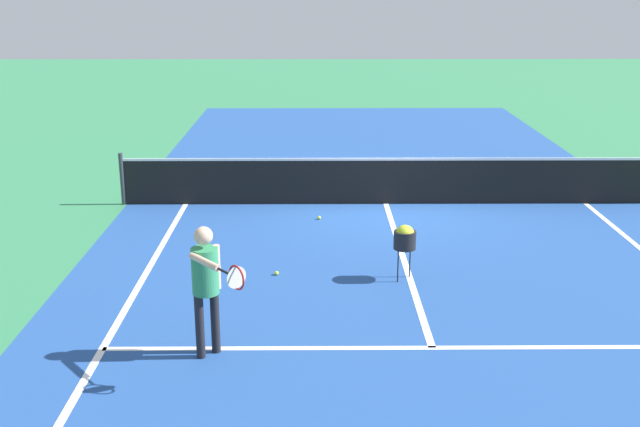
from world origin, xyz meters
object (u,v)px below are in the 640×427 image
at_px(tennis_ball_mid_court, 277,273).
at_px(tennis_ball_near_net, 319,218).
at_px(player_near, 206,277).
at_px(ball_hopper, 405,238).
at_px(net, 386,180).

distance_m(tennis_ball_mid_court, tennis_ball_near_net, 2.96).
distance_m(player_near, tennis_ball_near_net, 5.76).
bearing_deg(tennis_ball_near_net, ball_hopper, -67.41).
xyz_separation_m(net, player_near, (-2.75, -6.57, 0.53)).
relative_size(net, tennis_ball_near_net, 164.11).
xyz_separation_m(tennis_ball_mid_court, tennis_ball_near_net, (0.68, 2.88, 0.00)).
relative_size(tennis_ball_mid_court, tennis_ball_near_net, 1.00).
relative_size(ball_hopper, tennis_ball_near_net, 13.25).
bearing_deg(player_near, net, 67.30).
bearing_deg(net, tennis_ball_mid_court, -117.61).
bearing_deg(ball_hopper, tennis_ball_mid_court, 174.52).
bearing_deg(net, ball_hopper, -91.43).
bearing_deg(net, player_near, -112.70).
distance_m(net, tennis_ball_mid_court, 4.47).
relative_size(player_near, tennis_ball_near_net, 24.96).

